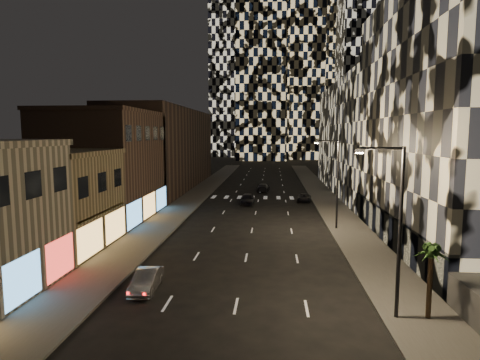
% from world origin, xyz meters
% --- Properties ---
extents(sidewalk_left, '(4.00, 120.00, 0.15)m').
position_xyz_m(sidewalk_left, '(-10.00, 50.00, 0.07)').
color(sidewalk_left, '#47443F').
rests_on(sidewalk_left, ground).
extents(sidewalk_right, '(4.00, 120.00, 0.15)m').
position_xyz_m(sidewalk_right, '(10.00, 50.00, 0.07)').
color(sidewalk_right, '#47443F').
rests_on(sidewalk_right, ground).
extents(curb_left, '(0.20, 120.00, 0.15)m').
position_xyz_m(curb_left, '(-7.90, 50.00, 0.07)').
color(curb_left, '#4C4C47').
rests_on(curb_left, ground).
extents(curb_right, '(0.20, 120.00, 0.15)m').
position_xyz_m(curb_right, '(7.90, 50.00, 0.07)').
color(curb_right, '#4C4C47').
rests_on(curb_right, ground).
extents(retail_tan, '(10.00, 10.00, 8.00)m').
position_xyz_m(retail_tan, '(-17.00, 21.00, 4.00)').
color(retail_tan, '#877451').
rests_on(retail_tan, ground).
extents(retail_brown, '(10.00, 15.00, 12.00)m').
position_xyz_m(retail_brown, '(-17.00, 33.50, 6.00)').
color(retail_brown, '#493429').
rests_on(retail_brown, ground).
extents(retail_filler_left, '(10.00, 40.00, 14.00)m').
position_xyz_m(retail_filler_left, '(-17.00, 60.00, 7.00)').
color(retail_filler_left, '#493429').
rests_on(retail_filler_left, ground).
extents(midrise_base, '(0.60, 25.00, 3.00)m').
position_xyz_m(midrise_base, '(12.30, 24.50, 1.50)').
color(midrise_base, '#383838').
rests_on(midrise_base, ground).
extents(midrise_filler_right, '(16.00, 40.00, 18.00)m').
position_xyz_m(midrise_filler_right, '(20.00, 57.00, 9.00)').
color(midrise_filler_right, '#232326').
rests_on(midrise_filler_right, ground).
extents(tower_right_mid, '(20.00, 20.00, 100.00)m').
position_xyz_m(tower_right_mid, '(35.00, 135.00, 50.00)').
color(tower_right_mid, black).
rests_on(tower_right_mid, ground).
extents(tower_left_back, '(24.00, 24.00, 120.00)m').
position_xyz_m(tower_left_back, '(-12.00, 165.00, 60.00)').
color(tower_left_back, black).
rests_on(tower_left_back, ground).
extents(tower_center_low, '(18.00, 18.00, 95.00)m').
position_xyz_m(tower_center_low, '(-2.00, 140.00, 47.50)').
color(tower_center_low, black).
rests_on(tower_center_low, ground).
extents(streetlight_near, '(2.55, 0.25, 9.00)m').
position_xyz_m(streetlight_near, '(8.35, 10.00, 5.35)').
color(streetlight_near, black).
rests_on(streetlight_near, sidewalk_right).
extents(streetlight_far, '(2.55, 0.25, 9.00)m').
position_xyz_m(streetlight_far, '(8.35, 30.00, 5.35)').
color(streetlight_far, black).
rests_on(streetlight_far, sidewalk_right).
extents(car_silver_parked, '(1.58, 3.99, 1.29)m').
position_xyz_m(car_silver_parked, '(-5.80, 12.81, 0.65)').
color(car_silver_parked, '#929397').
rests_on(car_silver_parked, ground).
extents(car_dark_midlane, '(1.85, 4.45, 1.51)m').
position_xyz_m(car_dark_midlane, '(-1.39, 43.89, 0.75)').
color(car_dark_midlane, black).
rests_on(car_dark_midlane, ground).
extents(car_dark_oncoming, '(2.18, 4.71, 1.33)m').
position_xyz_m(car_dark_oncoming, '(0.50, 56.59, 0.67)').
color(car_dark_oncoming, black).
rests_on(car_dark_oncoming, ground).
extents(car_dark_rightlane, '(2.27, 4.17, 1.11)m').
position_xyz_m(car_dark_rightlane, '(6.63, 46.72, 0.55)').
color(car_dark_rightlane, black).
rests_on(car_dark_rightlane, ground).
extents(palm_tree, '(2.04, 2.01, 3.99)m').
position_xyz_m(palm_tree, '(10.25, 10.05, 3.44)').
color(palm_tree, '#47331E').
rests_on(palm_tree, sidewalk_right).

